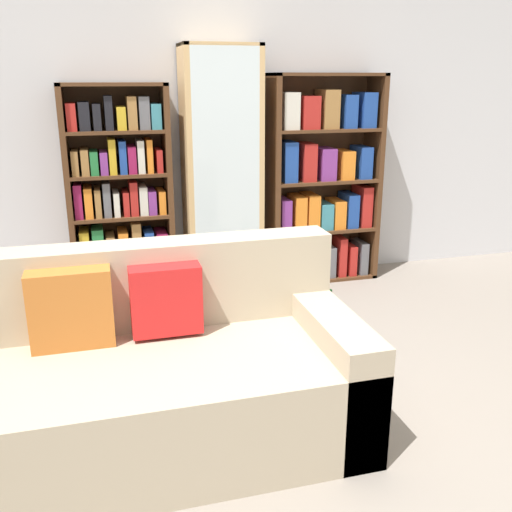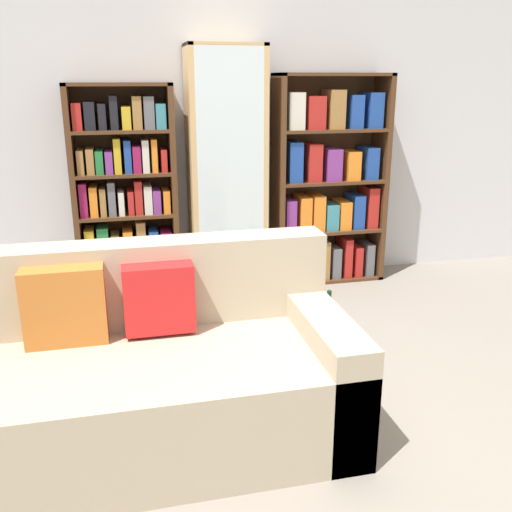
{
  "view_description": "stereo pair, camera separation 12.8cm",
  "coord_description": "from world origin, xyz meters",
  "views": [
    {
      "loc": [
        -0.75,
        -1.96,
        1.61
      ],
      "look_at": [
        0.15,
        1.29,
        0.55
      ],
      "focal_mm": 40.0,
      "sensor_mm": 36.0,
      "label": 1
    },
    {
      "loc": [
        -0.63,
        -1.99,
        1.61
      ],
      "look_at": [
        0.15,
        1.29,
        0.55
      ],
      "focal_mm": 40.0,
      "sensor_mm": 36.0,
      "label": 2
    }
  ],
  "objects": [
    {
      "name": "display_cabinet",
      "position": [
        0.15,
        2.26,
        0.92
      ],
      "size": [
        0.57,
        0.36,
        1.84
      ],
      "color": "tan",
      "rests_on": "ground"
    },
    {
      "name": "wall_back",
      "position": [
        0.0,
        2.48,
        1.35
      ],
      "size": [
        7.02,
        0.06,
        2.7
      ],
      "color": "silver",
      "rests_on": "ground"
    },
    {
      "name": "wine_bottle",
      "position": [
        0.55,
        1.04,
        0.16
      ],
      "size": [
        0.07,
        0.07,
        0.38
      ],
      "color": "#143819",
      "rests_on": "ground"
    },
    {
      "name": "bookshelf_right",
      "position": [
        0.98,
        2.28,
        0.78
      ],
      "size": [
        0.9,
        0.32,
        1.65
      ],
      "color": "#4C2D19",
      "rests_on": "ground"
    },
    {
      "name": "bookshelf_left",
      "position": [
        -0.61,
        2.28,
        0.77
      ],
      "size": [
        0.75,
        0.32,
        1.58
      ],
      "color": "#4C2D19",
      "rests_on": "ground"
    },
    {
      "name": "couch",
      "position": [
        -0.59,
        0.37,
        0.31
      ],
      "size": [
        1.86,
        0.89,
        0.87
      ],
      "color": "tan",
      "rests_on": "ground"
    },
    {
      "name": "ground_plane",
      "position": [
        0.0,
        0.0,
        0.0
      ],
      "size": [
        16.0,
        16.0,
        0.0
      ],
      "primitive_type": "plane",
      "color": "gray"
    }
  ]
}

